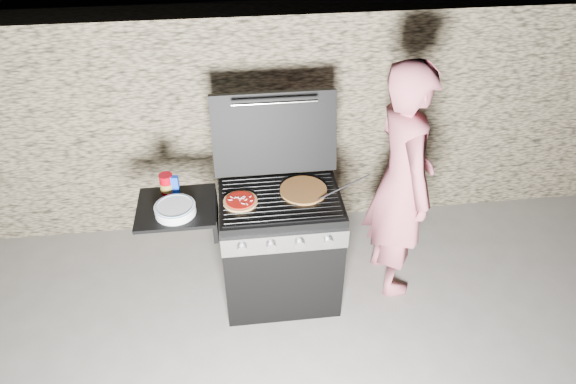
{
  "coord_description": "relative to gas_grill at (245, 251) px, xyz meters",
  "views": [
    {
      "loc": [
        -0.26,
        -2.62,
        2.95
      ],
      "look_at": [
        0.05,
        0.0,
        0.95
      ],
      "focal_mm": 32.0,
      "sensor_mm": 36.0,
      "label": 1
    }
  ],
  "objects": [
    {
      "name": "plate_stack",
      "position": [
        -0.42,
        -0.07,
        0.48
      ],
      "size": [
        0.32,
        0.32,
        0.06
      ],
      "primitive_type": "cylinder",
      "rotation": [
        0.0,
        0.0,
        -0.32
      ],
      "color": "silver",
      "rests_on": "gas_grill"
    },
    {
      "name": "stone_wall",
      "position": [
        0.25,
        1.05,
        0.44
      ],
      "size": [
        8.0,
        0.35,
        1.8
      ],
      "primitive_type": "cube",
      "color": "tan",
      "rests_on": "ground"
    },
    {
      "name": "pizza_topped",
      "position": [
        -0.01,
        -0.02,
        0.47
      ],
      "size": [
        0.29,
        0.29,
        0.02
      ],
      "primitive_type": null,
      "rotation": [
        0.0,
        0.0,
        -0.43
      ],
      "color": "#BD7F38",
      "rests_on": "gas_grill"
    },
    {
      "name": "sauce_jar",
      "position": [
        -0.48,
        0.16,
        0.52
      ],
      "size": [
        0.1,
        0.1,
        0.14
      ],
      "primitive_type": "cylinder",
      "rotation": [
        0.0,
        0.0,
        0.19
      ],
      "color": "#9F000D",
      "rests_on": "gas_grill"
    },
    {
      "name": "blue_carton",
      "position": [
        -0.43,
        0.14,
        0.51
      ],
      "size": [
        0.07,
        0.04,
        0.13
      ],
      "primitive_type": "cube",
      "rotation": [
        0.0,
        0.0,
        -0.11
      ],
      "color": "#0F39BF",
      "rests_on": "gas_grill"
    },
    {
      "name": "pizza_plain",
      "position": [
        0.41,
        0.05,
        0.46
      ],
      "size": [
        0.41,
        0.41,
        0.02
      ],
      "primitive_type": "cylinder",
      "rotation": [
        0.0,
        0.0,
        0.42
      ],
      "color": "#AE773B",
      "rests_on": "gas_grill"
    },
    {
      "name": "gas_grill",
      "position": [
        0.0,
        0.0,
        0.0
      ],
      "size": [
        1.34,
        0.79,
        0.91
      ],
      "primitive_type": null,
      "color": "black",
      "rests_on": "ground"
    },
    {
      "name": "ground",
      "position": [
        0.25,
        0.0,
        -0.46
      ],
      "size": [
        50.0,
        50.0,
        0.0
      ],
      "primitive_type": "plane",
      "color": "#69635B"
    },
    {
      "name": "person",
      "position": [
        1.09,
        0.09,
        0.44
      ],
      "size": [
        0.48,
        0.69,
        1.78
      ],
      "primitive_type": "imported",
      "rotation": [
        0.0,
        0.0,
        1.66
      ],
      "color": "#B35763",
      "rests_on": "ground"
    },
    {
      "name": "tongs",
      "position": [
        0.66,
        0.0,
        0.5
      ],
      "size": [
        0.39,
        0.15,
        0.08
      ],
      "primitive_type": "cylinder",
      "rotation": [
        0.0,
        1.4,
        0.36
      ],
      "color": "black",
      "rests_on": "gas_grill"
    }
  ]
}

